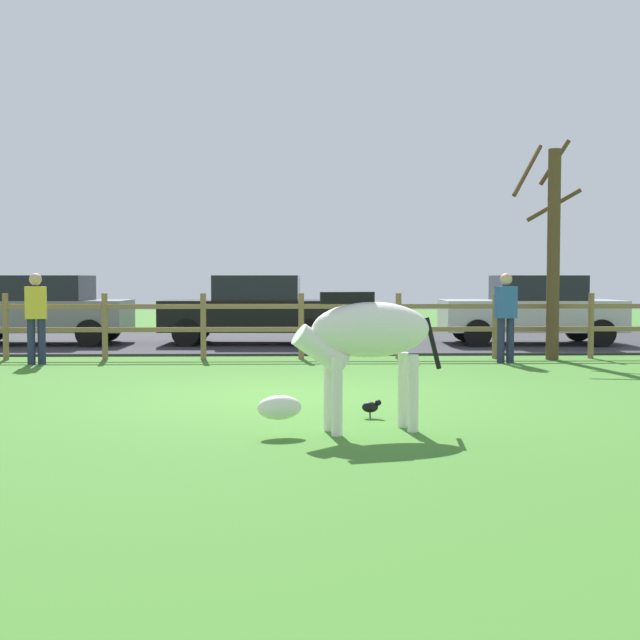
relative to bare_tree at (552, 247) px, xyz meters
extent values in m
plane|color=#3D7528|center=(-4.97, -4.78, -2.14)|extent=(60.00, 60.00, 0.00)
cube|color=#2D2D33|center=(-4.97, 4.52, -2.11)|extent=(28.00, 7.40, 0.05)
cylinder|color=olive|center=(-10.37, 0.22, -1.50)|extent=(0.11, 0.11, 1.26)
cylinder|color=olive|center=(-8.50, 0.22, -1.50)|extent=(0.11, 0.11, 1.26)
cylinder|color=olive|center=(-6.63, 0.22, -1.50)|extent=(0.11, 0.11, 1.26)
cylinder|color=olive|center=(-4.76, 0.22, -1.50)|extent=(0.11, 0.11, 1.26)
cylinder|color=olive|center=(-2.89, 0.22, -1.50)|extent=(0.11, 0.11, 1.26)
cylinder|color=olive|center=(-1.03, 0.22, -1.50)|extent=(0.11, 0.11, 1.26)
cylinder|color=olive|center=(0.84, 0.22, -1.50)|extent=(0.11, 0.11, 1.26)
cube|color=olive|center=(-5.70, 0.22, -1.57)|extent=(20.55, 0.06, 0.09)
cube|color=olive|center=(-5.70, 0.22, -1.13)|extent=(20.55, 0.06, 0.09)
cylinder|color=#513A23|center=(0.01, -0.04, -0.15)|extent=(0.24, 0.24, 3.98)
cylinder|color=#513A23|center=(0.15, 0.44, 0.83)|extent=(1.02, 0.37, 0.64)
cylinder|color=#513A23|center=(-0.40, 0.33, 1.49)|extent=(0.83, 0.92, 1.10)
cylinder|color=#513A23|center=(0.09, 0.21, 1.62)|extent=(0.58, 0.25, 0.87)
ellipsoid|color=white|center=(-4.10, -7.42, -1.10)|extent=(1.32, 0.76, 0.56)
cylinder|color=white|center=(-4.46, -7.65, -1.75)|extent=(0.11, 0.11, 0.78)
cylinder|color=white|center=(-4.52, -7.38, -1.75)|extent=(0.11, 0.11, 0.78)
cylinder|color=white|center=(-3.68, -7.46, -1.75)|extent=(0.11, 0.11, 0.78)
cylinder|color=white|center=(-3.75, -7.19, -1.75)|extent=(0.11, 0.11, 0.78)
cylinder|color=white|center=(-4.61, -7.55, -1.29)|extent=(0.63, 0.37, 0.51)
ellipsoid|color=white|center=(-5.02, -7.65, -1.86)|extent=(0.48, 0.30, 0.24)
cube|color=black|center=(-4.34, -7.48, -0.78)|extent=(0.55, 0.17, 0.12)
cylinder|color=black|center=(-3.45, -7.26, -1.25)|extent=(0.20, 0.09, 0.54)
cylinder|color=black|center=(-4.04, -6.59, -2.11)|extent=(0.01, 0.01, 0.06)
cylinder|color=black|center=(-4.04, -6.63, -2.11)|extent=(0.01, 0.01, 0.06)
ellipsoid|color=black|center=(-4.04, -6.61, -2.02)|extent=(0.18, 0.10, 0.12)
sphere|color=black|center=(-3.95, -6.61, -1.97)|extent=(0.07, 0.07, 0.07)
cube|color=slate|center=(-10.70, 3.41, -1.44)|extent=(4.02, 1.74, 0.70)
cube|color=black|center=(-10.55, 3.41, -0.81)|extent=(1.92, 1.58, 0.56)
cylinder|color=black|center=(-9.36, 2.54, -1.79)|extent=(0.60, 0.19, 0.60)
cylinder|color=black|center=(-9.34, 4.24, -1.79)|extent=(0.60, 0.19, 0.60)
cube|color=black|center=(-5.89, 3.38, -1.44)|extent=(4.06, 1.85, 0.70)
cube|color=black|center=(-5.74, 3.38, -0.81)|extent=(1.96, 1.64, 0.56)
cylinder|color=black|center=(-7.28, 2.58, -1.79)|extent=(0.61, 0.20, 0.60)
cylinder|color=black|center=(-7.21, 4.28, -1.79)|extent=(0.61, 0.20, 0.60)
cylinder|color=black|center=(-4.58, 2.48, -1.79)|extent=(0.61, 0.20, 0.60)
cylinder|color=black|center=(-4.51, 4.18, -1.79)|extent=(0.61, 0.20, 0.60)
cube|color=#B7BABF|center=(0.48, 3.15, -1.44)|extent=(4.05, 1.82, 0.70)
cube|color=black|center=(0.63, 3.14, -0.81)|extent=(1.94, 1.62, 0.56)
cylinder|color=black|center=(-0.90, 2.34, -1.79)|extent=(0.60, 0.20, 0.60)
cylinder|color=black|center=(-0.85, 4.04, -1.79)|extent=(0.60, 0.20, 0.60)
cylinder|color=black|center=(1.80, 2.26, -1.79)|extent=(0.60, 0.20, 0.60)
cylinder|color=black|center=(1.85, 3.96, -1.79)|extent=(0.60, 0.20, 0.60)
cylinder|color=#232847|center=(-1.12, -0.63, -1.73)|extent=(0.14, 0.14, 0.82)
cylinder|color=#232847|center=(-0.94, -0.60, -1.73)|extent=(0.14, 0.14, 0.82)
cube|color=#2D569E|center=(-1.03, -0.62, -1.03)|extent=(0.39, 0.27, 0.58)
sphere|color=tan|center=(-1.03, -0.62, -0.61)|extent=(0.22, 0.22, 0.22)
cylinder|color=#232847|center=(-9.61, -0.66, -1.73)|extent=(0.14, 0.14, 0.82)
cylinder|color=#232847|center=(-9.44, -0.63, -1.73)|extent=(0.14, 0.14, 0.82)
cube|color=gold|center=(-9.53, -0.65, -1.03)|extent=(0.40, 0.29, 0.58)
sphere|color=tan|center=(-9.53, -0.65, -0.61)|extent=(0.22, 0.22, 0.22)
camera|label=1|loc=(-4.85, -15.84, -0.59)|focal=47.22mm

